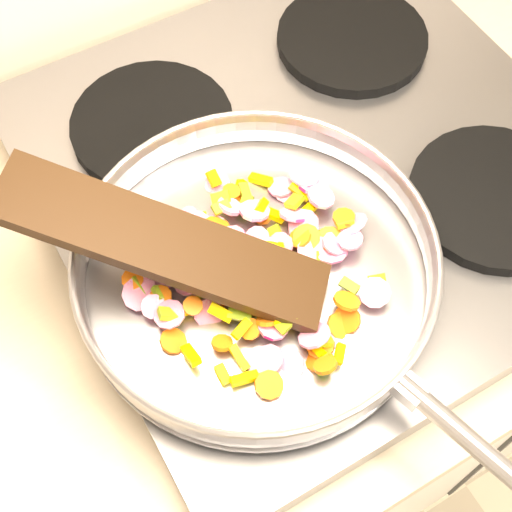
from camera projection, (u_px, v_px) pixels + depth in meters
cooktop at (316, 175)px, 0.83m from camera, size 0.60×0.60×0.04m
grate_fl at (275, 314)px, 0.71m from camera, size 0.19×0.19×0.02m
grate_fr at (495, 197)px, 0.78m from camera, size 0.19×0.19×0.02m
grate_bl at (152, 125)px, 0.83m from camera, size 0.19×0.19×0.02m
grate_br at (352, 39)px, 0.90m from camera, size 0.19×0.19×0.02m
saute_pan at (258, 266)px, 0.69m from camera, size 0.39×0.55×0.05m
vegetable_heap at (255, 265)px, 0.71m from camera, size 0.26×0.26×0.05m
wooden_spatula at (165, 244)px, 0.66m from camera, size 0.27×0.26×0.11m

